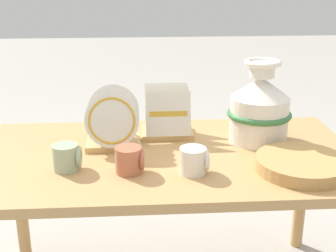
# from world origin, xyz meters

# --- Properties ---
(display_table) EXTENTS (1.42, 0.77, 0.65)m
(display_table) POSITION_xyz_m (0.00, 0.00, 0.58)
(display_table) COLOR tan
(display_table) RESTS_ON ground_plane
(ceramic_vase) EXTENTS (0.25, 0.25, 0.33)m
(ceramic_vase) POSITION_xyz_m (0.37, 0.11, 0.79)
(ceramic_vase) COLOR white
(ceramic_vase) RESTS_ON display_table
(dish_rack_round_plates) EXTENTS (0.21, 0.19, 0.22)m
(dish_rack_round_plates) POSITION_xyz_m (-0.21, 0.09, 0.74)
(dish_rack_round_plates) COLOR tan
(dish_rack_round_plates) RESTS_ON display_table
(dish_rack_square_plates) EXTENTS (0.21, 0.18, 0.20)m
(dish_rack_square_plates) POSITION_xyz_m (0.01, 0.20, 0.71)
(dish_rack_square_plates) COLOR tan
(dish_rack_square_plates) RESTS_ON display_table
(wicker_charger_stack) EXTENTS (0.32, 0.32, 0.04)m
(wicker_charger_stack) POSITION_xyz_m (0.45, -0.18, 0.68)
(wicker_charger_stack) COLOR tan
(wicker_charger_stack) RESTS_ON display_table
(mug_sage_glaze) EXTENTS (0.10, 0.09, 0.09)m
(mug_sage_glaze) POSITION_xyz_m (-0.36, -0.12, 0.70)
(mug_sage_glaze) COLOR #9EB28E
(mug_sage_glaze) RESTS_ON display_table
(mug_cream_glaze) EXTENTS (0.10, 0.09, 0.09)m
(mug_cream_glaze) POSITION_xyz_m (0.08, -0.17, 0.70)
(mug_cream_glaze) COLOR silver
(mug_cream_glaze) RESTS_ON display_table
(mug_terracotta_glaze) EXTENTS (0.10, 0.09, 0.09)m
(mug_terracotta_glaze) POSITION_xyz_m (-0.14, -0.15, 0.70)
(mug_terracotta_glaze) COLOR #B76647
(mug_terracotta_glaze) RESTS_ON display_table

